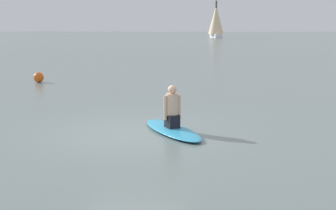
% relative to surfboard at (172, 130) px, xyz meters
% --- Properties ---
extents(ground_plane, '(400.00, 400.00, 0.00)m').
position_rel_surfboard_xyz_m(ground_plane, '(0.29, -0.91, -0.06)').
color(ground_plane, slate).
extents(surfboard, '(2.66, 1.99, 0.12)m').
position_rel_surfboard_xyz_m(surfboard, '(0.00, 0.00, 0.00)').
color(surfboard, '#339EC6').
rests_on(surfboard, ground).
extents(person_paddler, '(0.43, 0.43, 1.04)m').
position_rel_surfboard_xyz_m(person_paddler, '(0.00, -0.00, 0.53)').
color(person_paddler, black).
rests_on(person_paddler, surfboard).
extents(sailboat_near_right, '(5.01, 4.11, 7.92)m').
position_rel_surfboard_xyz_m(sailboat_near_right, '(-88.37, 2.41, 3.64)').
color(sailboat_near_right, silver).
rests_on(sailboat_near_right, ground).
extents(buoy_marker, '(0.47, 0.47, 0.47)m').
position_rel_surfboard_xyz_m(buoy_marker, '(-9.11, -6.86, 0.18)').
color(buoy_marker, '#E55919').
rests_on(buoy_marker, ground).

